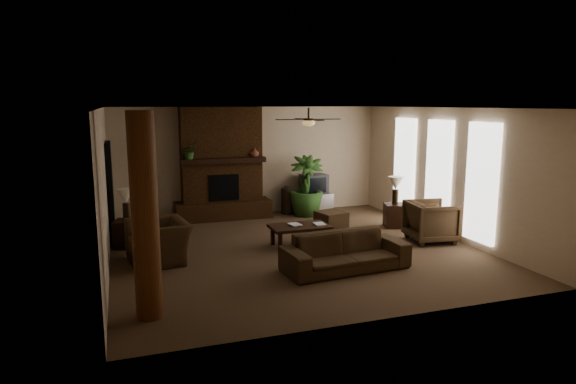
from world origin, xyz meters
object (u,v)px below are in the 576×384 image
object	(u,v)px
log_column	(145,217)
armchair_right	(432,219)
floor_plant	(306,199)
side_table_left	(128,233)
sofa	(345,246)
ottoman	(331,220)
lamp_right	(396,185)
side_table_right	(395,215)
coffee_table	(300,228)
tv_stand	(315,203)
armchair_left	(158,235)
floor_vase	(288,198)
lamp_left	(126,198)

from	to	relation	value
log_column	armchair_right	world-z (taller)	log_column
floor_plant	side_table_left	world-z (taller)	floor_plant
log_column	side_table_left	size ratio (longest dim) A/B	5.09
sofa	ottoman	world-z (taller)	sofa
lamp_right	floor_plant	bearing A→B (deg)	130.20
armchair_right	side_table_right	world-z (taller)	armchair_right
sofa	floor_plant	bearing A→B (deg)	73.50
ottoman	coffee_table	bearing A→B (deg)	-136.95
sofa	lamp_right	bearing A→B (deg)	40.37
side_table_left	side_table_right	xyz separation A→B (m)	(6.02, -0.29, 0.00)
side_table_left	ottoman	bearing A→B (deg)	0.71
sofa	lamp_right	world-z (taller)	lamp_right
ottoman	lamp_right	bearing A→B (deg)	-12.78
tv_stand	floor_plant	size ratio (longest dim) A/B	0.54
tv_stand	ottoman	bearing A→B (deg)	-107.50
armchair_right	floor_plant	bearing A→B (deg)	35.12
coffee_table	floor_plant	xyz separation A→B (m)	(1.13, 2.61, 0.06)
armchair_left	floor_vase	distance (m)	4.69
log_column	side_table_right	bearing A→B (deg)	30.12
log_column	lamp_right	xyz separation A→B (m)	(5.81, 3.39, -0.40)
sofa	log_column	bearing A→B (deg)	-169.11
armchair_right	lamp_right	bearing A→B (deg)	11.33
log_column	lamp_right	size ratio (longest dim) A/B	4.31
coffee_table	tv_stand	world-z (taller)	tv_stand
armchair_left	coffee_table	bearing A→B (deg)	84.57
log_column	lamp_right	distance (m)	6.74
coffee_table	side_table_right	bearing A→B (deg)	15.91
floor_plant	side_table_left	distance (m)	4.73
side_table_left	side_table_right	bearing A→B (deg)	-2.80
sofa	side_table_left	world-z (taller)	sofa
ottoman	floor_plant	distance (m)	1.51
armchair_left	side_table_left	distance (m)	1.32
armchair_right	tv_stand	size ratio (longest dim) A/B	1.12
armchair_right	lamp_right	xyz separation A→B (m)	(-0.07, 1.36, 0.53)
log_column	floor_plant	xyz separation A→B (m)	(4.27, 5.22, -0.96)
sofa	side_table_right	world-z (taller)	sofa
coffee_table	lamp_right	world-z (taller)	lamp_right
armchair_right	tv_stand	distance (m)	3.74
log_column	floor_plant	distance (m)	6.81
lamp_right	tv_stand	bearing A→B (deg)	118.03
log_column	floor_vase	xyz separation A→B (m)	(3.87, 5.55, -0.97)
coffee_table	sofa	bearing A→B (deg)	-81.49
coffee_table	lamp_right	size ratio (longest dim) A/B	1.85
armchair_left	side_table_right	size ratio (longest dim) A/B	2.12
floor_vase	coffee_table	bearing A→B (deg)	-104.03
log_column	floor_vase	size ratio (longest dim) A/B	3.64
armchair_left	lamp_left	xyz separation A→B (m)	(-0.52, 1.20, 0.49)
armchair_right	coffee_table	size ratio (longest dim) A/B	0.79
sofa	ottoman	distance (m)	2.94
floor_plant	lamp_left	xyz separation A→B (m)	(-4.47, -1.54, 0.56)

